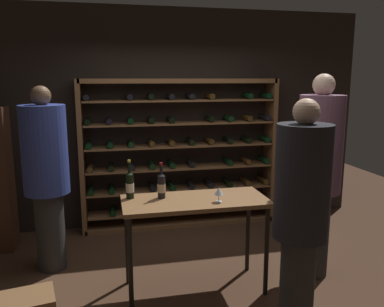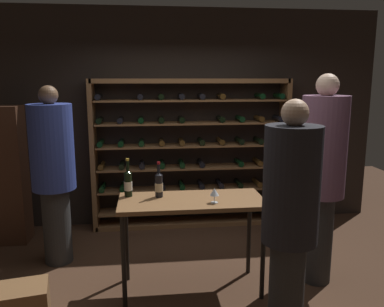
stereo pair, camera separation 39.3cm
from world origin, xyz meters
name	(u,v)px [view 2 (the right image)]	position (x,y,z in m)	size (l,w,h in m)	color
ground_plane	(198,279)	(0.00, 0.00, 0.00)	(9.55, 9.55, 0.00)	#472D1E
back_wall	(181,118)	(0.00, 1.78, 1.49)	(5.53, 0.10, 2.97)	black
wine_rack	(192,154)	(0.12, 1.57, 1.01)	(2.69, 0.32, 2.03)	brown
tasting_table	(192,209)	(-0.08, -0.16, 0.82)	(1.37, 0.60, 0.92)	brown
person_guest_plum_blouse	(53,168)	(-1.50, 0.59, 1.09)	(0.46, 0.46, 1.97)	#2D2D2D
person_host_in_suit	(290,212)	(0.57, -0.99, 1.05)	(0.42, 0.42, 1.89)	#2B2B2B
person_bystander_dark_jacket	(322,170)	(1.20, -0.14, 1.16)	(0.44, 0.44, 2.08)	#2F2F2F
display_cabinet	(7,175)	(-2.22, 1.25, 0.86)	(0.44, 0.36, 1.72)	#4C2D1E
wine_bottle_green_slim	(159,184)	(-0.38, -0.05, 1.04)	(0.08, 0.08, 0.34)	black
wine_bottle_red_label	(128,183)	(-0.68, 0.00, 1.05)	(0.08, 0.08, 0.37)	black
wine_glass_stemmed_center	(214,192)	(0.11, -0.29, 1.01)	(0.08, 0.08, 0.14)	silver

